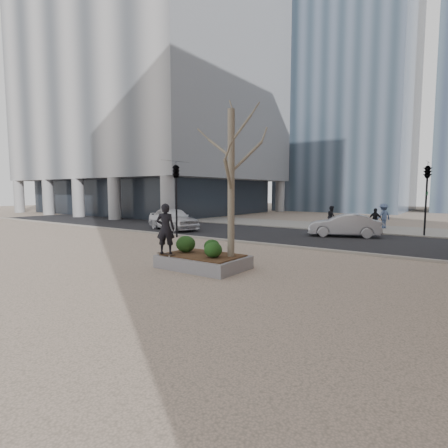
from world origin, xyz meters
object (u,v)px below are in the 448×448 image
Objects in this scene: police_car at (173,219)px; skateboard at (166,255)px; planter at (203,262)px; skateboarder at (166,229)px.

skateboard is at bearing -122.16° from police_car.
police_car is at bearing 138.43° from planter.
skateboarder reaches higher than skateboard.
police_car is at bearing -78.75° from skateboarder.
skateboarder reaches higher than police_car.
skateboarder is (-1.07, -0.78, 1.20)m from planter.
planter is at bearing 40.99° from skateboard.
police_car reaches higher than skateboard.
skateboarder is 0.39× the size of police_car.
skateboarder is (0.00, 0.00, 0.93)m from skateboard.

